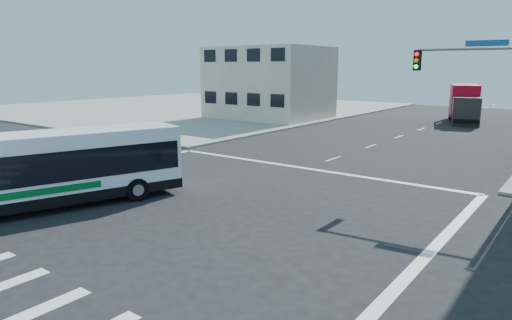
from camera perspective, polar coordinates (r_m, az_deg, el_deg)
The scene contains 6 objects.
ground at distance 19.37m, azimuth -8.45°, elevation -5.93°, with size 120.00×120.00×0.00m, color black.
sidewalk_nw at distance 68.23m, azimuth -8.37°, elevation 6.59°, with size 50.00×50.00×0.15m, color gray.
building_west at distance 52.53m, azimuth 1.68°, elevation 9.57°, with size 12.06×10.06×8.00m.
signal_mast_ne at distance 23.92m, azimuth 27.15°, elevation 8.39°, with size 7.91×1.13×8.07m.
transit_bus at distance 20.60m, azimuth -25.89°, elevation -1.01°, with size 6.09×12.01×3.50m.
box_truck at distance 53.53m, azimuth 24.58°, elevation 6.35°, with size 4.89×9.16×3.96m.
Camera 1 is at (13.22, -12.93, 5.76)m, focal length 32.00 mm.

